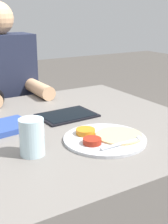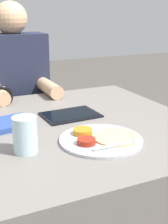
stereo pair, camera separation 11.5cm
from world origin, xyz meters
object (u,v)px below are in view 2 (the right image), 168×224
(tablet_device, at_px, (70,115))
(person_diner, at_px, (18,116))
(drinking_glass, at_px, (25,135))
(thali_tray, at_px, (101,139))
(red_notebook, at_px, (5,125))

(tablet_device, xyz_separation_m, person_diner, (-0.09, 0.57, -0.17))
(tablet_device, relative_size, drinking_glass, 2.05)
(thali_tray, bearing_deg, person_diner, 95.70)
(tablet_device, bearing_deg, thali_tray, -91.82)
(red_notebook, height_order, drinking_glass, drinking_glass)
(thali_tray, relative_size, tablet_device, 1.20)
(thali_tray, distance_m, tablet_device, 0.29)
(drinking_glass, bearing_deg, person_diner, 78.78)
(red_notebook, xyz_separation_m, tablet_device, (0.27, 0.01, -0.00))
(thali_tray, height_order, person_diner, person_diner)
(tablet_device, distance_m, person_diner, 0.60)
(thali_tray, bearing_deg, red_notebook, 133.89)
(thali_tray, distance_m, person_diner, 0.88)
(red_notebook, height_order, person_diner, person_diner)
(red_notebook, xyz_separation_m, drinking_glass, (0.01, -0.25, 0.05))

